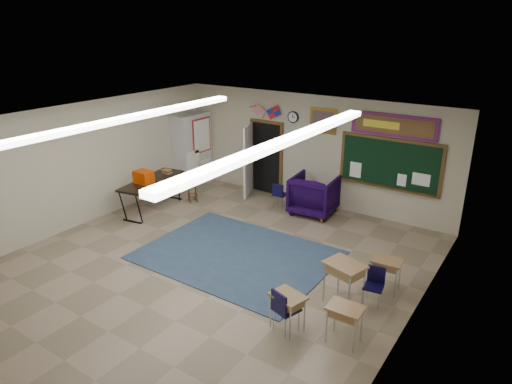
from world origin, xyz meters
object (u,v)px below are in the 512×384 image
Objects in this scene: wooden_stool at (192,191)px; folding_table at (153,194)px; student_desk_front_right at (386,273)px; wingback_armchair at (314,195)px; student_desk_front_left at (344,281)px.

folding_table is at bearing -115.07° from wooden_stool.
folding_table is 1.16m from wooden_stool.
folding_table reaches higher than wooden_stool.
student_desk_front_right is 1.04× the size of wooden_stool.
wooden_stool is (-6.03, 1.39, -0.04)m from student_desk_front_right.
student_desk_front_right is at bearing 132.37° from wingback_armchair.
wingback_armchair is 1.39× the size of student_desk_front_left.
wingback_armchair is at bearing 20.32° from wooden_stool.
student_desk_front_right is at bearing 76.30° from student_desk_front_left.
student_desk_front_right reaches higher than wooden_stool.
folding_table is at bearing 173.25° from student_desk_front_right.
folding_table is (-3.68, -2.22, -0.05)m from wingback_armchair.
wingback_armchair is 3.83m from student_desk_front_right.
student_desk_front_left is 0.98m from student_desk_front_right.
student_desk_front_left is 0.38× the size of folding_table.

